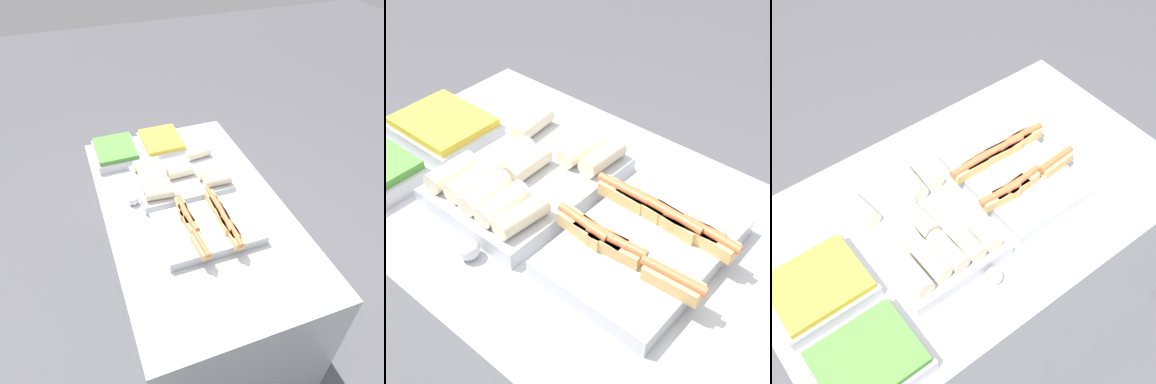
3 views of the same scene
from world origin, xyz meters
The scene contains 7 objects.
ground_plane centered at (0.00, 0.00, 0.00)m, with size 12.00×12.00×0.00m, color #4C4C51.
counter centered at (0.00, 0.00, 0.44)m, with size 1.48×0.88×0.88m.
tray_hotdogs centered at (0.18, 0.00, 0.91)m, with size 0.40×0.46×0.10m.
tray_wraps centered at (-0.19, -0.01, 0.92)m, with size 0.36×0.48×0.11m.
tray_side_front centered at (-0.56, -0.28, 0.91)m, with size 0.29×0.24×0.07m.
tray_side_back centered at (-0.56, 0.00, 0.91)m, with size 0.29×0.24×0.07m.
serving_spoon_near centered at (-0.13, -0.28, 0.90)m, with size 0.23×0.05×0.05m.
Camera 1 is at (1.29, -0.48, 2.16)m, focal length 35.00 mm.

